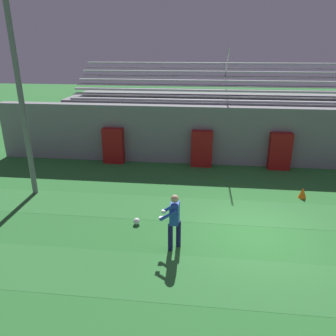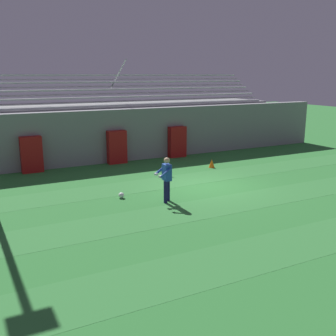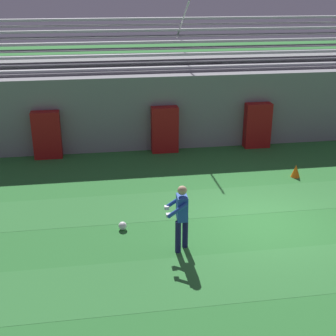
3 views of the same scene
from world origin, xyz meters
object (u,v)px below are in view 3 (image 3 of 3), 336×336
object	(u,v)px
padding_pillar_far_left	(47,135)
soccer_ball	(123,226)
padding_pillar_gate_right	(257,125)
padding_pillar_gate_left	(165,130)
traffic_cone	(296,171)
goalkeeper	(181,214)

from	to	relation	value
padding_pillar_far_left	soccer_ball	world-z (taller)	padding_pillar_far_left
padding_pillar_gate_right	soccer_ball	bearing A→B (deg)	-133.85
padding_pillar_gate_left	traffic_cone	size ratio (longest dim) A/B	4.14
soccer_ball	traffic_cone	distance (m)	6.47
padding_pillar_gate_right	traffic_cone	world-z (taller)	padding_pillar_gate_right
padding_pillar_gate_left	traffic_cone	world-z (taller)	padding_pillar_gate_left
padding_pillar_gate_left	goalkeeper	distance (m)	7.02
padding_pillar_gate_right	padding_pillar_far_left	xyz separation A→B (m)	(-7.92, 0.00, 0.00)
padding_pillar_gate_left	goalkeeper	xyz separation A→B (m)	(-0.64, -6.99, 0.09)
padding_pillar_far_left	traffic_cone	xyz separation A→B (m)	(8.22, -3.12, -0.66)
padding_pillar_gate_right	soccer_ball	world-z (taller)	padding_pillar_gate_right
padding_pillar_gate_right	traffic_cone	xyz separation A→B (m)	(0.30, -3.12, -0.66)
padding_pillar_gate_left	padding_pillar_gate_right	xyz separation A→B (m)	(3.62, 0.00, 0.00)
padding_pillar_far_left	goalkeeper	xyz separation A→B (m)	(3.67, -6.99, 0.09)
padding_pillar_gate_left	traffic_cone	xyz separation A→B (m)	(3.91, -3.12, -0.66)
goalkeeper	traffic_cone	size ratio (longest dim) A/B	3.98
padding_pillar_gate_right	padding_pillar_far_left	bearing A→B (deg)	180.00
padding_pillar_gate_left	padding_pillar_far_left	size ratio (longest dim) A/B	1.00
padding_pillar_gate_right	traffic_cone	bearing A→B (deg)	-84.54
padding_pillar_far_left	traffic_cone	size ratio (longest dim) A/B	4.14
padding_pillar_far_left	traffic_cone	world-z (taller)	padding_pillar_far_left
goalkeeper	soccer_ball	world-z (taller)	goalkeeper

